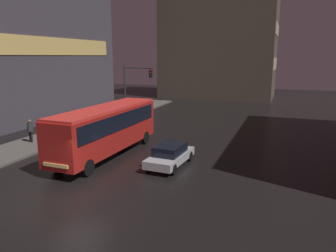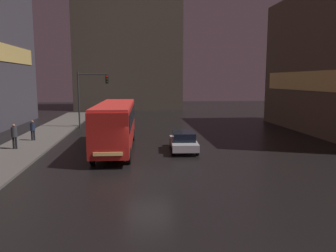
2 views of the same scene
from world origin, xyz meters
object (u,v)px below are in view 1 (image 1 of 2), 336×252
at_px(car_taxi, 170,155).
at_px(pedestrian_far, 60,122).
at_px(pedestrian_mid, 30,129).
at_px(traffic_light_main, 134,84).
at_px(bus_near, 106,126).

bearing_deg(car_taxi, pedestrian_far, -17.45).
bearing_deg(pedestrian_mid, car_taxi, -76.36).
height_order(pedestrian_far, traffic_light_main, traffic_light_main).
height_order(bus_near, pedestrian_far, bus_near).
bearing_deg(pedestrian_far, traffic_light_main, -145.93).
distance_m(pedestrian_mid, traffic_light_main, 11.81).
xyz_separation_m(pedestrian_far, traffic_light_main, (3.63, 7.45, 2.90)).
bearing_deg(traffic_light_main, pedestrian_mid, -109.92).
relative_size(bus_near, traffic_light_main, 1.79).
bearing_deg(pedestrian_far, pedestrian_mid, 55.38).
relative_size(pedestrian_mid, traffic_light_main, 0.30).
bearing_deg(pedestrian_mid, pedestrian_far, 14.40).
relative_size(pedestrian_far, traffic_light_main, 0.28).
xyz_separation_m(car_taxi, pedestrian_mid, (-12.13, 1.16, 0.53)).
bearing_deg(traffic_light_main, bus_near, -73.58).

